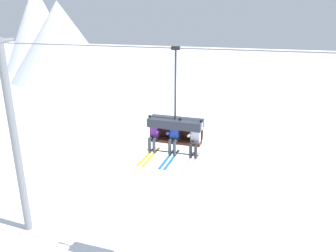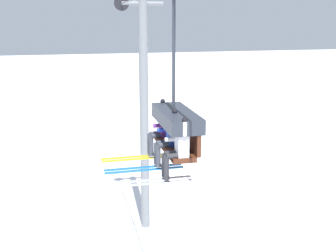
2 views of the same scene
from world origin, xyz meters
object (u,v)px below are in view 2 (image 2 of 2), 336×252
Objects in this scene: skier_purple at (159,128)px; skier_white at (176,147)px; lift_tower_near at (144,115)px; chairlift_chair at (177,123)px; skier_blue at (167,137)px.

skier_purple is 1.52m from skier_white.
skier_white is at bearing -6.05° from lift_tower_near.
chairlift_chair is at bearing 15.65° from skier_purple.
lift_tower_near is 8.88m from skier_white.
chairlift_chair is at bearing 164.35° from skier_white.
skier_purple is at bearing -164.35° from chairlift_chair.
skier_white is (8.73, -0.93, 1.33)m from lift_tower_near.
lift_tower_near reaches higher than skier_white.
chairlift_chair reaches higher than skier_purple.
skier_purple is 1.00× the size of skier_blue.
chairlift_chair is 2.15× the size of skier_purple.
chairlift_chair reaches higher than skier_white.
lift_tower_near is 8.13m from skier_blue.
skier_purple is at bearing 180.00° from skier_blue.
lift_tower_near is 7.39m from skier_purple.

